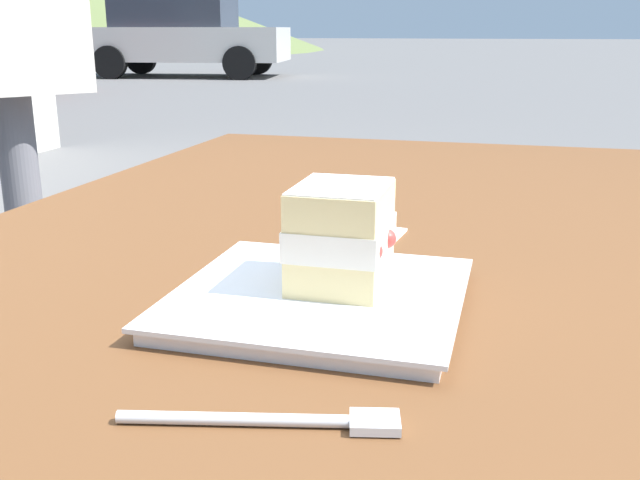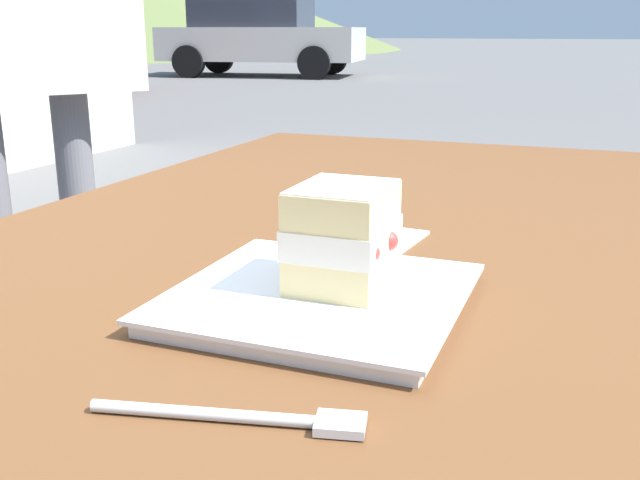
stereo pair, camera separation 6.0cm
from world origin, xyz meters
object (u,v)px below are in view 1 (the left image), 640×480
(paper_napkin, at_px, (360,239))
(parked_car_far, at_px, (183,36))
(patio_table, at_px, (350,318))
(cake_slice, at_px, (342,236))
(dessert_fork, at_px, (279,420))
(dessert_plate, at_px, (320,298))

(paper_napkin, bearing_deg, parked_car_far, -153.73)
(patio_table, relative_size, parked_car_far, 0.38)
(cake_slice, xyz_separation_m, dessert_fork, (0.21, 0.01, -0.06))
(paper_napkin, bearing_deg, dessert_fork, 5.32)
(dessert_fork, bearing_deg, cake_slice, -176.50)
(cake_slice, bearing_deg, dessert_fork, 3.50)
(cake_slice, height_order, dessert_fork, cake_slice)
(cake_slice, xyz_separation_m, parked_car_far, (-13.43, -6.56, 0.04))
(dessert_plate, xyz_separation_m, cake_slice, (-0.02, 0.01, 0.05))
(patio_table, height_order, cake_slice, cake_slice)
(dessert_plate, distance_m, paper_napkin, 0.21)
(paper_napkin, distance_m, parked_car_far, 14.76)
(paper_napkin, xyz_separation_m, parked_car_far, (-13.24, -6.54, 0.10))
(dessert_fork, xyz_separation_m, parked_car_far, (-13.64, -6.57, 0.09))
(parked_car_far, bearing_deg, cake_slice, 26.03)
(dessert_plate, bearing_deg, dessert_fork, 7.99)
(cake_slice, height_order, parked_car_far, parked_car_far)
(dessert_plate, bearing_deg, cake_slice, 140.62)
(paper_napkin, height_order, parked_car_far, parked_car_far)
(paper_napkin, bearing_deg, patio_table, -7.45)
(dessert_plate, relative_size, cake_slice, 2.52)
(patio_table, distance_m, dessert_plate, 0.20)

